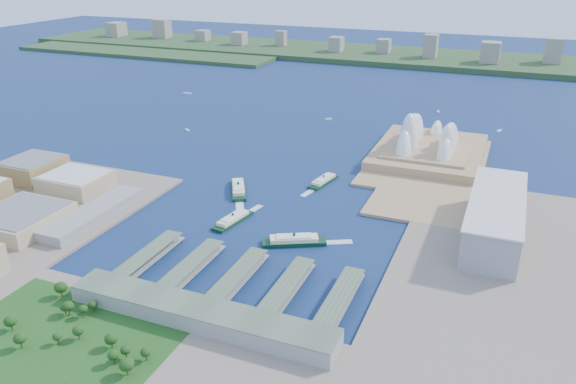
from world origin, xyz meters
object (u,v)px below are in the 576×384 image
at_px(ferry_a, 238,187).
at_px(ferry_c, 233,218).
at_px(toaster_building, 495,217).
at_px(ferry_b, 324,179).
at_px(ferry_d, 294,238).
at_px(opera_house, 431,133).

distance_m(ferry_a, ferry_c, 76.33).
bearing_deg(toaster_building, ferry_b, 160.10).
height_order(toaster_building, ferry_c, toaster_building).
height_order(toaster_building, ferry_d, toaster_building).
xyz_separation_m(opera_house, ferry_d, (-73.25, -279.46, -26.61)).
bearing_deg(ferry_b, ferry_d, -70.16).
relative_size(ferry_a, ferry_d, 1.01).
bearing_deg(opera_house, ferry_b, -125.71).
xyz_separation_m(opera_house, ferry_b, (-95.51, -132.87, -27.36)).
distance_m(ferry_c, ferry_d, 73.04).
relative_size(ferry_c, ferry_d, 0.89).
distance_m(toaster_building, ferry_c, 242.40).
bearing_deg(toaster_building, ferry_d, -154.05).
xyz_separation_m(ferry_c, ferry_d, (70.74, -18.15, 0.59)).
relative_size(opera_house, ferry_d, 3.16).
xyz_separation_m(ferry_b, ferry_c, (-48.49, -128.44, 0.16)).
bearing_deg(ferry_c, opera_house, -108.82).
relative_size(opera_house, toaster_building, 1.16).
bearing_deg(ferry_d, toaster_building, -91.01).
distance_m(opera_house, ferry_c, 299.59).
bearing_deg(ferry_a, ferry_c, -95.96).
relative_size(toaster_building, ferry_d, 2.72).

